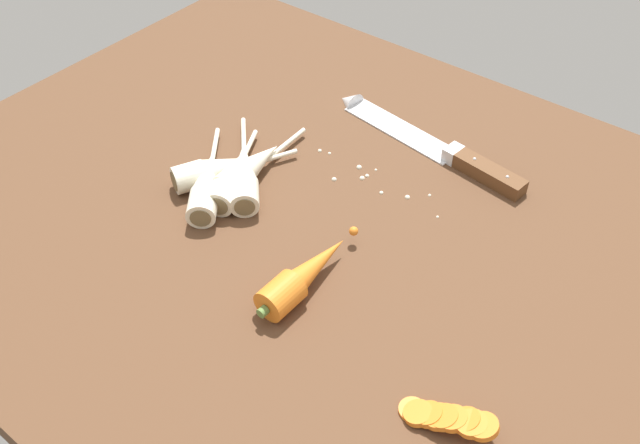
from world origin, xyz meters
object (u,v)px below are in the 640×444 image
parsnip_back (231,178)px  chefs_knife (422,139)px  parsnip_front (215,170)px  parsnip_mid_right (251,167)px  parsnip_mid_left (206,185)px  whole_carrot (303,276)px  parsnip_outer (244,174)px  carrot_slice_stack (446,418)px

parsnip_back → chefs_knife: bearing=59.1°
parsnip_front → parsnip_mid_right: bearing=44.5°
chefs_knife → parsnip_mid_left: (-17.06, -28.79, 1.33)cm
whole_carrot → parsnip_outer: whole_carrot is taller
parsnip_back → parsnip_outer: size_ratio=1.02×
whole_carrot → parsnip_front: size_ratio=1.03×
chefs_knife → whole_carrot: size_ratio=1.92×
whole_carrot → parsnip_back: (-19.45, 8.00, -0.12)cm
chefs_knife → parsnip_outer: size_ratio=2.03×
chefs_knife → parsnip_mid_left: 33.49cm
carrot_slice_stack → parsnip_back: bearing=162.3°
whole_carrot → carrot_slice_stack: bearing=-13.6°
chefs_knife → parsnip_front: bearing=-125.7°
parsnip_mid_right → carrot_slice_stack: 45.49cm
chefs_knife → carrot_slice_stack: bearing=-55.2°
parsnip_mid_left → parsnip_outer: bearing=62.8°
parsnip_mid_right → parsnip_back: (-0.51, -3.55, 0.00)cm
whole_carrot → parsnip_front: 23.91cm
chefs_knife → parsnip_back: parsnip_back is taller
chefs_knife → parsnip_mid_right: 26.67cm
whole_carrot → parsnip_back: bearing=157.6°
parsnip_mid_left → parsnip_back: 3.55cm
whole_carrot → parsnip_mid_right: size_ratio=0.97×
parsnip_front → carrot_slice_stack: 47.70cm
carrot_slice_stack → whole_carrot: bearing=166.4°
parsnip_back → parsnip_outer: same height
whole_carrot → carrot_slice_stack: (23.19, -5.60, -0.75)cm
carrot_slice_stack → parsnip_mid_right: bearing=157.9°
whole_carrot → chefs_knife: bearing=96.9°
chefs_knife → carrot_slice_stack: 47.83cm
parsnip_outer → carrot_slice_stack: parsnip_outer is taller
parsnip_mid_right → whole_carrot: bearing=-31.4°
chefs_knife → parsnip_back: bearing=-120.9°
parsnip_mid_left → parsnip_back: size_ratio=1.02×
parsnip_mid_left → parsnip_outer: 5.50cm
whole_carrot → parsnip_mid_left: size_ratio=1.02×
parsnip_back → parsnip_mid_left: bearing=-118.9°
whole_carrot → parsnip_back: size_ratio=1.04×
chefs_knife → carrot_slice_stack: size_ratio=3.41×
whole_carrot → parsnip_mid_right: bearing=148.6°
carrot_slice_stack → parsnip_front: bearing=163.4°
carrot_slice_stack → parsnip_outer: bearing=159.8°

